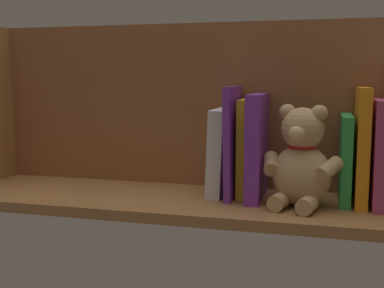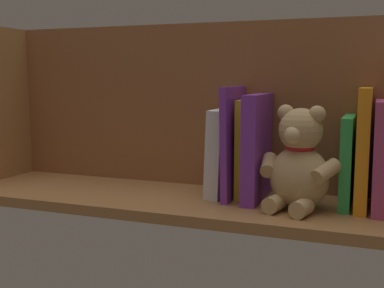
% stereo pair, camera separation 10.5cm
% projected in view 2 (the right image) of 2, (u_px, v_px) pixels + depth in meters
% --- Properties ---
extents(ground_plane, '(1.09, 0.29, 0.02)m').
position_uv_depth(ground_plane, '(192.00, 202.00, 1.07)').
color(ground_plane, '#9E6B3D').
extents(shelf_back_panel, '(1.09, 0.02, 0.38)m').
position_uv_depth(shelf_back_panel, '(211.00, 106.00, 1.15)').
color(shelf_back_panel, brown).
rests_on(shelf_back_panel, ground_plane).
extents(book_1, '(0.03, 0.16, 0.21)m').
position_uv_depth(book_1, '(380.00, 156.00, 0.95)').
color(book_1, '#B23F72').
rests_on(book_1, ground_plane).
extents(book_2, '(0.02, 0.15, 0.24)m').
position_uv_depth(book_2, '(364.00, 148.00, 0.96)').
color(book_2, orange).
rests_on(book_2, ground_plane).
extents(book_3, '(0.02, 0.14, 0.18)m').
position_uv_depth(book_3, '(347.00, 161.00, 0.98)').
color(book_3, green).
rests_on(book_3, ground_plane).
extents(teddy_bear, '(0.16, 0.15, 0.20)m').
position_uv_depth(teddy_bear, '(299.00, 164.00, 0.95)').
color(teddy_bear, tan).
rests_on(teddy_bear, ground_plane).
extents(book_4, '(0.03, 0.17, 0.22)m').
position_uv_depth(book_4, '(257.00, 147.00, 1.03)').
color(book_4, purple).
rests_on(book_4, ground_plane).
extents(book_5, '(0.02, 0.12, 0.21)m').
position_uv_depth(book_5, '(246.00, 148.00, 1.06)').
color(book_5, yellow).
rests_on(book_5, ground_plane).
extents(book_6, '(0.02, 0.16, 0.24)m').
position_uv_depth(book_6, '(234.00, 142.00, 1.05)').
color(book_6, purple).
rests_on(book_6, ground_plane).
extents(book_7, '(0.04, 0.14, 0.19)m').
position_uv_depth(book_7, '(222.00, 152.00, 1.07)').
color(book_7, silver).
rests_on(book_7, ground_plane).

